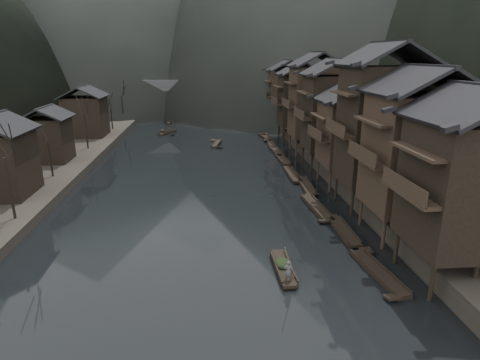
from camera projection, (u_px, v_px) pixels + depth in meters
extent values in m
plane|color=black|center=(203.00, 237.00, 33.87)|extent=(300.00, 300.00, 0.00)
cube|color=#2D2823|center=(391.00, 133.00, 74.56)|extent=(40.00, 200.00, 1.80)
cylinder|color=black|center=(432.00, 282.00, 24.78)|extent=(0.30, 0.30, 2.90)
cylinder|color=black|center=(396.00, 247.00, 29.35)|extent=(0.30, 0.30, 2.90)
cylinder|color=black|center=(474.00, 280.00, 25.01)|extent=(0.30, 0.30, 2.90)
cylinder|color=black|center=(432.00, 246.00, 29.58)|extent=(0.30, 0.30, 2.90)
cube|color=black|center=(470.00, 185.00, 25.70)|extent=(7.00, 6.00, 8.30)
cube|color=#32251C|center=(409.00, 193.00, 25.49)|extent=(1.20, 5.70, 0.25)
cylinder|color=#32251C|center=(384.00, 234.00, 31.44)|extent=(0.30, 0.30, 2.90)
cylinder|color=#32251C|center=(361.00, 212.00, 36.00)|extent=(0.30, 0.30, 2.90)
cylinder|color=#32251C|center=(417.00, 233.00, 31.67)|extent=(0.30, 0.30, 2.90)
cylinder|color=#32251C|center=(390.00, 211.00, 36.23)|extent=(0.30, 0.30, 2.90)
cube|color=#32251C|center=(416.00, 153.00, 32.21)|extent=(7.00, 6.00, 9.25)
cube|color=#32251C|center=(367.00, 159.00, 32.02)|extent=(1.20, 5.70, 0.25)
cylinder|color=black|center=(352.00, 203.00, 38.09)|extent=(0.30, 0.30, 2.90)
cylinder|color=black|center=(336.00, 187.00, 42.66)|extent=(0.30, 0.30, 2.90)
cylinder|color=black|center=(380.00, 202.00, 38.32)|extent=(0.30, 0.30, 2.90)
cylinder|color=black|center=(361.00, 186.00, 42.89)|extent=(0.30, 0.30, 2.90)
cube|color=black|center=(381.00, 126.00, 38.58)|extent=(7.00, 6.00, 11.19)
cube|color=#32251C|center=(340.00, 133.00, 38.41)|extent=(1.20, 5.70, 0.25)
cylinder|color=#32251C|center=(330.00, 181.00, 44.75)|extent=(0.30, 0.30, 2.90)
cylinder|color=#32251C|center=(318.00, 169.00, 49.31)|extent=(0.30, 0.30, 2.90)
cylinder|color=#32251C|center=(354.00, 180.00, 44.98)|extent=(0.30, 0.30, 2.90)
cylinder|color=#32251C|center=(340.00, 169.00, 49.54)|extent=(0.30, 0.30, 2.90)
cube|color=#32251C|center=(353.00, 133.00, 45.84)|extent=(7.00, 6.00, 7.16)
cube|color=#32251C|center=(319.00, 137.00, 45.61)|extent=(1.20, 5.70, 0.25)
cylinder|color=black|center=(312.00, 163.00, 52.36)|extent=(0.30, 0.30, 2.90)
cylinder|color=black|center=(303.00, 154.00, 56.92)|extent=(0.30, 0.30, 2.90)
cylinder|color=black|center=(332.00, 162.00, 52.59)|extent=(0.30, 0.30, 2.90)
cylinder|color=black|center=(322.00, 154.00, 57.15)|extent=(0.30, 0.30, 2.90)
cube|color=black|center=(332.00, 113.00, 53.08)|extent=(7.00, 6.00, 9.61)
cube|color=#32251C|center=(302.00, 117.00, 52.89)|extent=(1.20, 5.70, 0.25)
cylinder|color=#32251C|center=(296.00, 148.00, 60.91)|extent=(0.30, 0.30, 2.90)
cylinder|color=#32251C|center=(290.00, 141.00, 65.48)|extent=(0.30, 0.30, 2.90)
cylinder|color=#32251C|center=(314.00, 147.00, 61.14)|extent=(0.30, 0.30, 2.90)
cylinder|color=#32251C|center=(306.00, 141.00, 65.71)|extent=(0.30, 0.30, 2.90)
cube|color=#32251C|center=(314.00, 102.00, 61.51)|extent=(7.00, 6.00, 10.44)
cube|color=#32251C|center=(289.00, 106.00, 61.33)|extent=(1.20, 5.70, 0.25)
cylinder|color=black|center=(284.00, 135.00, 70.42)|extent=(0.30, 0.30, 2.90)
cylinder|color=black|center=(279.00, 130.00, 74.99)|extent=(0.30, 0.30, 2.90)
cylinder|color=black|center=(299.00, 135.00, 70.65)|extent=(0.30, 0.30, 2.90)
cylinder|color=black|center=(293.00, 130.00, 75.22)|extent=(0.30, 0.30, 2.90)
cube|color=black|center=(299.00, 101.00, 71.27)|extent=(7.00, 6.00, 8.79)
cube|color=#32251C|center=(277.00, 103.00, 71.06)|extent=(1.20, 5.70, 0.25)
cylinder|color=#32251C|center=(272.00, 124.00, 81.83)|extent=(0.30, 0.30, 2.90)
cylinder|color=#32251C|center=(269.00, 120.00, 86.40)|extent=(0.30, 0.30, 2.90)
cylinder|color=#32251C|center=(286.00, 124.00, 82.06)|extent=(0.30, 0.30, 2.90)
cylinder|color=#32251C|center=(281.00, 120.00, 86.63)|extent=(0.30, 0.30, 2.90)
cube|color=#32251C|center=(286.00, 94.00, 82.64)|extent=(7.00, 6.00, 9.06)
cube|color=#32251C|center=(267.00, 96.00, 82.44)|extent=(1.20, 5.70, 0.25)
cube|color=black|center=(49.00, 138.00, 53.76)|extent=(5.00, 5.00, 5.80)
cube|color=black|center=(86.00, 115.00, 70.72)|extent=(6.50, 6.50, 6.80)
cylinder|color=black|center=(4.00, 186.00, 34.50)|extent=(0.24, 0.24, 5.54)
cylinder|color=black|center=(57.00, 157.00, 47.11)|extent=(0.24, 0.24, 4.09)
cylinder|color=black|center=(90.00, 130.00, 61.08)|extent=(0.24, 0.24, 5.32)
cylinder|color=black|center=(115.00, 117.00, 77.88)|extent=(0.24, 0.24, 4.14)
cylinder|color=black|center=(126.00, 107.00, 88.63)|extent=(0.24, 0.24, 5.20)
cube|color=black|center=(378.00, 272.00, 28.13)|extent=(1.89, 6.57, 0.30)
cube|color=black|center=(378.00, 270.00, 28.08)|extent=(1.93, 6.45, 0.10)
cube|color=black|center=(366.00, 250.00, 31.06)|extent=(1.03, 0.91, 0.34)
cube|color=black|center=(393.00, 296.00, 25.12)|extent=(1.03, 0.91, 0.34)
cube|color=black|center=(343.00, 231.00, 34.76)|extent=(1.17, 6.02, 0.30)
cube|color=black|center=(343.00, 229.00, 34.70)|extent=(1.22, 5.90, 0.10)
cube|color=black|center=(333.00, 217.00, 37.45)|extent=(0.94, 0.75, 0.33)
cube|color=black|center=(356.00, 244.00, 31.98)|extent=(0.94, 0.75, 0.33)
cube|color=black|center=(316.00, 208.00, 40.02)|extent=(1.58, 7.22, 0.30)
cube|color=black|center=(316.00, 206.00, 39.97)|extent=(1.62, 7.08, 0.10)
cube|color=black|center=(310.00, 195.00, 43.26)|extent=(0.99, 0.94, 0.35)
cube|color=black|center=(324.00, 220.00, 36.70)|extent=(0.99, 0.94, 0.35)
cube|color=black|center=(306.00, 186.00, 46.77)|extent=(1.44, 6.44, 0.30)
cube|color=black|center=(306.00, 184.00, 46.72)|extent=(1.49, 6.32, 0.10)
cube|color=black|center=(299.00, 177.00, 49.63)|extent=(0.98, 0.84, 0.34)
cube|color=black|center=(314.00, 193.00, 43.83)|extent=(0.98, 0.84, 0.34)
cube|color=black|center=(292.00, 175.00, 51.13)|extent=(1.21, 6.71, 0.30)
cube|color=black|center=(292.00, 173.00, 51.08)|extent=(1.27, 6.58, 0.10)
cube|color=black|center=(287.00, 167.00, 54.14)|extent=(0.95, 0.84, 0.34)
cube|color=black|center=(298.00, 181.00, 48.04)|extent=(0.95, 0.84, 0.34)
cube|color=black|center=(282.00, 160.00, 58.52)|extent=(1.30, 5.91, 0.30)
cube|color=black|center=(282.00, 158.00, 58.46)|extent=(1.35, 5.79, 0.10)
cube|color=black|center=(280.00, 154.00, 61.16)|extent=(0.96, 0.76, 0.32)
cube|color=black|center=(286.00, 164.00, 55.79)|extent=(0.96, 0.76, 0.32)
cube|color=black|center=(276.00, 152.00, 63.29)|extent=(1.52, 6.19, 0.30)
cube|color=black|center=(276.00, 151.00, 63.23)|extent=(1.57, 6.08, 0.10)
cube|color=black|center=(274.00, 147.00, 66.05)|extent=(0.98, 0.82, 0.33)
cube|color=black|center=(278.00, 155.00, 60.44)|extent=(0.98, 0.82, 0.33)
cube|color=black|center=(271.00, 144.00, 68.73)|extent=(1.77, 6.60, 0.30)
cube|color=black|center=(271.00, 143.00, 68.68)|extent=(1.81, 6.47, 0.10)
cube|color=black|center=(267.00, 140.00, 71.62)|extent=(1.01, 0.89, 0.34)
cube|color=black|center=(276.00, 147.00, 65.76)|extent=(1.01, 0.89, 0.34)
cube|color=black|center=(266.00, 138.00, 74.01)|extent=(1.74, 6.44, 0.30)
cube|color=black|center=(266.00, 137.00, 73.96)|extent=(1.78, 6.32, 0.10)
cube|color=black|center=(265.00, 134.00, 76.89)|extent=(1.01, 0.87, 0.33)
cube|color=black|center=(267.00, 140.00, 71.06)|extent=(1.01, 0.87, 0.33)
cube|color=black|center=(261.00, 132.00, 79.66)|extent=(1.73, 7.74, 0.30)
cube|color=black|center=(261.00, 131.00, 79.61)|extent=(1.77, 7.59, 0.10)
cube|color=black|center=(257.00, 128.00, 83.09)|extent=(1.01, 1.01, 0.37)
cube|color=black|center=(265.00, 135.00, 76.16)|extent=(1.01, 1.01, 0.37)
cube|color=black|center=(216.00, 144.00, 68.93)|extent=(2.06, 5.91, 0.30)
cube|color=black|center=(216.00, 143.00, 68.87)|extent=(2.09, 5.81, 0.10)
cube|color=black|center=(213.00, 140.00, 71.46)|extent=(0.97, 0.87, 0.32)
cube|color=black|center=(220.00, 146.00, 66.32)|extent=(0.97, 0.87, 0.32)
cube|color=black|center=(167.00, 133.00, 78.83)|extent=(3.31, 5.08, 0.30)
cube|color=black|center=(167.00, 132.00, 78.78)|extent=(3.30, 5.01, 0.10)
cube|color=black|center=(162.00, 130.00, 80.80)|extent=(1.05, 0.97, 0.31)
cube|color=black|center=(172.00, 134.00, 76.78)|extent=(1.05, 0.97, 0.31)
cube|color=black|center=(173.00, 122.00, 91.44)|extent=(3.07, 4.94, 0.30)
cube|color=black|center=(173.00, 121.00, 91.38)|extent=(3.08, 4.88, 0.10)
cube|color=black|center=(169.00, 120.00, 93.37)|extent=(1.04, 0.93, 0.30)
cube|color=black|center=(177.00, 123.00, 89.43)|extent=(1.04, 0.93, 0.30)
cube|color=black|center=(221.00, 117.00, 98.60)|extent=(4.21, 5.43, 0.30)
cube|color=black|center=(221.00, 116.00, 98.55)|extent=(4.19, 5.36, 0.10)
cube|color=black|center=(227.00, 115.00, 100.91)|extent=(1.12, 1.09, 0.32)
cube|color=black|center=(214.00, 118.00, 96.21)|extent=(1.12, 1.09, 0.32)
cube|color=#4C4C4F|center=(202.00, 87.00, 100.19)|extent=(40.00, 6.00, 1.60)
cube|color=#4C4C4F|center=(202.00, 82.00, 97.23)|extent=(40.00, 0.50, 1.00)
cube|color=#4C4C4F|center=(202.00, 81.00, 102.37)|extent=(40.00, 0.50, 1.00)
cube|color=#4C4C4F|center=(147.00, 103.00, 100.21)|extent=(3.20, 6.00, 6.40)
cube|color=#4C4C4F|center=(185.00, 103.00, 101.00)|extent=(3.20, 6.00, 6.40)
cube|color=#4C4C4F|center=(220.00, 103.00, 101.76)|extent=(3.20, 6.00, 6.40)
cube|color=#4C4C4F|center=(257.00, 102.00, 102.55)|extent=(3.20, 6.00, 6.40)
cube|color=black|center=(283.00, 269.00, 28.61)|extent=(1.12, 4.83, 0.30)
cube|color=black|center=(283.00, 267.00, 28.56)|extent=(1.17, 4.74, 0.10)
cube|color=black|center=(278.00, 252.00, 30.77)|extent=(0.90, 0.62, 0.30)
cube|color=black|center=(289.00, 285.00, 26.37)|extent=(0.90, 0.62, 0.30)
ellipsoid|color=black|center=(283.00, 259.00, 28.65)|extent=(1.15, 1.51, 0.69)
imported|color=#5C5C5E|center=(289.00, 268.00, 26.54)|extent=(0.62, 0.45, 1.60)
cylinder|color=#8C7A51|center=(293.00, 231.00, 25.75)|extent=(1.45, 1.72, 3.84)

